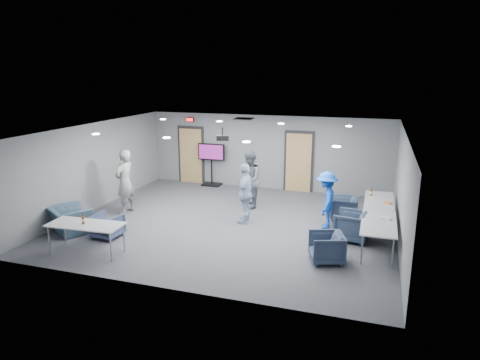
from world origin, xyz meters
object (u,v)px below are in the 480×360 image
(chair_front_b, at_px, (70,220))
(tv_stand, at_px, (211,162))
(person_a, at_px, (125,182))
(chair_right_c, at_px, (326,248))
(chair_right_a, at_px, (344,208))
(person_c, at_px, (245,193))
(projector, at_px, (222,138))
(chair_right_b, at_px, (351,226))
(table_front_left, at_px, (85,226))
(bottle_front, at_px, (83,220))
(person_b, at_px, (249,180))
(chair_front_a, at_px, (107,226))
(bottle_right, at_px, (371,192))
(table_right_b, at_px, (379,224))
(person_d, at_px, (326,200))
(table_right_a, at_px, (379,202))

(chair_front_b, height_order, tv_stand, tv_stand)
(person_a, relative_size, chair_right_c, 2.61)
(chair_front_b, bearing_deg, chair_right_a, -122.27)
(person_c, height_order, projector, projector)
(chair_right_b, relative_size, chair_right_c, 1.10)
(table_front_left, distance_m, projector, 4.39)
(bottle_front, bearing_deg, person_a, 103.86)
(bottle_front, relative_size, tv_stand, 0.16)
(person_b, height_order, projector, projector)
(person_b, relative_size, chair_right_a, 2.42)
(person_a, distance_m, chair_right_c, 6.52)
(tv_stand, bearing_deg, chair_front_a, -96.52)
(person_c, xyz_separation_m, bottle_right, (3.40, 1.35, -0.04))
(chair_front_a, distance_m, tv_stand, 5.81)
(chair_right_b, xyz_separation_m, table_right_b, (0.65, -0.53, 0.31))
(tv_stand, bearing_deg, table_front_left, -94.57)
(person_d, bearing_deg, person_b, -114.82)
(person_b, bearing_deg, bottle_front, -46.82)
(chair_right_a, distance_m, bottle_right, 0.90)
(chair_front_b, distance_m, bottle_front, 1.68)
(chair_right_a, xyz_separation_m, bottle_right, (0.72, 0.23, 0.48))
(bottle_front, bearing_deg, table_right_b, 18.78)
(person_d, bearing_deg, chair_right_a, 149.02)
(person_d, height_order, chair_right_a, person_d)
(chair_right_c, height_order, projector, projector)
(person_c, height_order, bottle_right, person_c)
(person_d, xyz_separation_m, chair_right_a, (0.44, 0.82, -0.45))
(projector, bearing_deg, table_right_a, -11.21)
(person_b, bearing_deg, chair_front_a, -54.39)
(person_a, height_order, table_right_a, person_a)
(bottle_right, relative_size, tv_stand, 0.17)
(table_front_left, bearing_deg, table_right_b, 15.35)
(person_b, xyz_separation_m, table_right_a, (3.92, -0.38, -0.23))
(bottle_right, distance_m, projector, 4.59)
(person_a, relative_size, person_d, 1.23)
(chair_front_a, distance_m, table_right_a, 7.44)
(person_d, height_order, table_right_b, person_d)
(chair_right_a, bearing_deg, person_c, -68.25)
(table_right_b, distance_m, projector, 4.83)
(bottle_front, bearing_deg, tv_stand, 85.14)
(person_b, height_order, bottle_front, person_b)
(chair_front_a, distance_m, projector, 3.94)
(chair_right_c, height_order, table_right_b, table_right_b)
(bottle_front, bearing_deg, bottle_right, 35.46)
(person_a, distance_m, table_front_left, 3.02)
(projector, bearing_deg, tv_stand, 95.40)
(chair_right_a, xyz_separation_m, table_right_a, (0.96, -0.17, 0.34))
(table_front_left, bearing_deg, chair_right_c, 9.44)
(bottle_right, xyz_separation_m, projector, (-4.14, -1.19, 1.58))
(table_front_left, bearing_deg, person_b, 55.88)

